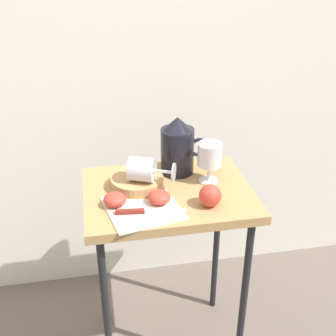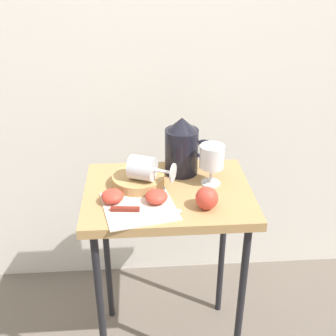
% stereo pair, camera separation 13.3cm
% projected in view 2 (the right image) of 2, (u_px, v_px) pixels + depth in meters
% --- Properties ---
extents(curtain_drape, '(2.40, 0.03, 2.29)m').
position_uv_depth(curtain_drape, '(159.00, 21.00, 1.57)').
color(curtain_drape, silver).
rests_on(curtain_drape, ground_plane).
extents(table, '(0.53, 0.40, 0.70)m').
position_uv_depth(table, '(168.00, 212.00, 1.41)').
color(table, '#AD8451').
rests_on(table, ground_plane).
extents(linen_napkin, '(0.25, 0.25, 0.00)m').
position_uv_depth(linen_napkin, '(139.00, 206.00, 1.28)').
color(linen_napkin, silver).
rests_on(linen_napkin, table).
extents(basket_tray, '(0.17, 0.17, 0.03)m').
position_uv_depth(basket_tray, '(138.00, 180.00, 1.39)').
color(basket_tray, tan).
rests_on(basket_tray, table).
extents(pitcher, '(0.16, 0.11, 0.20)m').
position_uv_depth(pitcher, '(182.00, 151.00, 1.44)').
color(pitcher, black).
rests_on(pitcher, table).
extents(wine_glass_upright, '(0.08, 0.08, 0.14)m').
position_uv_depth(wine_glass_upright, '(212.00, 159.00, 1.36)').
color(wine_glass_upright, silver).
rests_on(wine_glass_upright, table).
extents(wine_glass_tipped_near, '(0.16, 0.12, 0.08)m').
position_uv_depth(wine_glass_tipped_near, '(144.00, 168.00, 1.34)').
color(wine_glass_tipped_near, silver).
rests_on(wine_glass_tipped_near, basket_tray).
extents(apple_half_left, '(0.07, 0.07, 0.04)m').
position_uv_depth(apple_half_left, '(112.00, 196.00, 1.29)').
color(apple_half_left, '#CC3D2D').
rests_on(apple_half_left, linen_napkin).
extents(apple_half_right, '(0.07, 0.07, 0.04)m').
position_uv_depth(apple_half_right, '(156.00, 197.00, 1.29)').
color(apple_half_right, '#CC3D2D').
rests_on(apple_half_right, linen_napkin).
extents(apple_whole, '(0.07, 0.07, 0.07)m').
position_uv_depth(apple_whole, '(207.00, 198.00, 1.26)').
color(apple_whole, '#CC3D2D').
rests_on(apple_whole, table).
extents(knife, '(0.21, 0.03, 0.01)m').
position_uv_depth(knife, '(135.00, 210.00, 1.25)').
color(knife, silver).
rests_on(knife, linen_napkin).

